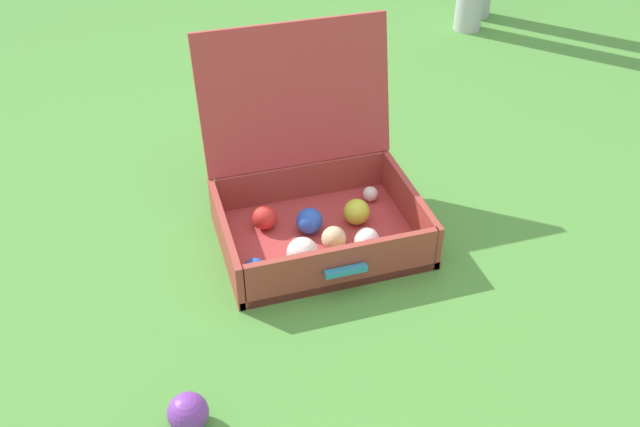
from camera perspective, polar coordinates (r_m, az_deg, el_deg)
ground_plane at (r=1.93m, az=0.24°, el=-2.63°), size 16.00×16.00×0.00m
open_suitcase at (r=1.91m, az=-0.51°, el=1.34°), size 0.54×0.52×0.53m
stray_ball_on_grass at (r=1.52m, az=-10.79°, el=-15.78°), size 0.09×0.09×0.09m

